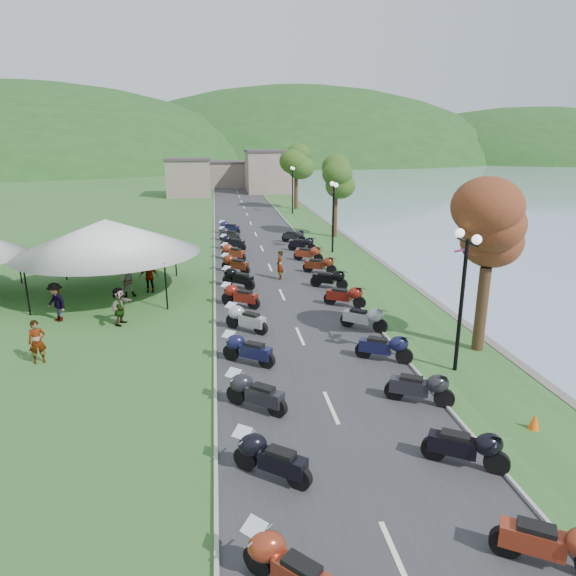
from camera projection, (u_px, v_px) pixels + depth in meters
name	position (u px, v px, depth m)	size (l,w,h in m)	color
road	(262.00, 249.00, 38.71)	(7.00, 120.00, 0.02)	#333336
hills_backdrop	(223.00, 160.00, 190.76)	(360.00, 120.00, 76.00)	#285621
far_building	(223.00, 174.00, 80.51)	(18.00, 16.00, 5.00)	gray
moto_row_left	(245.00, 320.00, 22.01)	(2.60, 49.44, 1.10)	#331411
moto_row_right	(372.00, 332.00, 20.64)	(2.60, 44.55, 1.10)	#331411
vendor_tent_main	(109.00, 257.00, 27.09)	(6.35, 6.35, 4.00)	silver
tree_lakeside	(487.00, 256.00, 19.23)	(2.73, 2.73, 7.57)	#385D1C
pedestrian_a	(40.00, 363.00, 19.11)	(0.61, 0.44, 1.66)	slate
pedestrian_b	(128.00, 296.00, 27.10)	(0.86, 0.47, 1.77)	slate
pedestrian_c	(59.00, 321.00, 23.46)	(1.17, 0.48, 1.81)	slate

